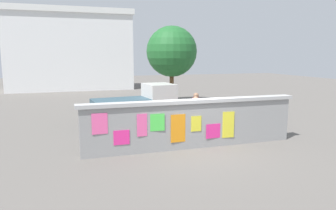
{
  "coord_description": "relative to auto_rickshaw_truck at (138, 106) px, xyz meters",
  "views": [
    {
      "loc": [
        -3.94,
        -9.54,
        3.13
      ],
      "look_at": [
        -0.39,
        1.56,
        1.26
      ],
      "focal_mm": 33.17,
      "sensor_mm": 36.0,
      "label": 1
    }
  ],
  "objects": [
    {
      "name": "ground",
      "position": [
        1.05,
        4.15,
        -0.9
      ],
      "size": [
        60.0,
        60.0,
        0.0
      ],
      "primitive_type": "plane",
      "color": "#605B56"
    },
    {
      "name": "auto_rickshaw_truck",
      "position": [
        0.0,
        0.0,
        0.0
      ],
      "size": [
        3.75,
        1.9,
        1.85
      ],
      "color": "black",
      "rests_on": "ground"
    },
    {
      "name": "person_walking",
      "position": [
        1.57,
        -2.81,
        0.09
      ],
      "size": [
        0.46,
        0.46,
        1.62
      ],
      "color": "purple",
      "rests_on": "ground"
    },
    {
      "name": "motorcycle",
      "position": [
        4.18,
        -1.56,
        -0.44
      ],
      "size": [
        1.89,
        0.6,
        0.87
      ],
      "color": "black",
      "rests_on": "ground"
    },
    {
      "name": "person_bystander",
      "position": [
        2.01,
        -1.8,
        0.09
      ],
      "size": [
        0.41,
        0.41,
        1.62
      ],
      "color": "yellow",
      "rests_on": "ground"
    },
    {
      "name": "poster_wall",
      "position": [
        1.04,
        -3.85,
        -0.04
      ],
      "size": [
        7.66,
        0.42,
        1.67
      ],
      "color": "gray",
      "rests_on": "ground"
    },
    {
      "name": "bicycle_near",
      "position": [
        3.81,
        0.4,
        -0.54
      ],
      "size": [
        1.7,
        0.44,
        0.95
      ],
      "color": "black",
      "rests_on": "ground"
    },
    {
      "name": "building_background",
      "position": [
        -2.63,
        16.73,
        2.73
      ],
      "size": [
        11.13,
        4.31,
        7.21
      ],
      "color": "white",
      "rests_on": "ground"
    },
    {
      "name": "tree_roadside",
      "position": [
        3.48,
        5.78,
        2.46
      ],
      "size": [
        3.25,
        3.25,
        5.0
      ],
      "color": "brown",
      "rests_on": "ground"
    }
  ]
}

